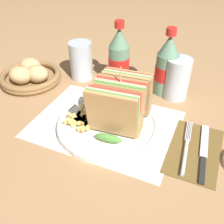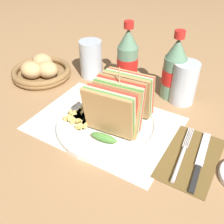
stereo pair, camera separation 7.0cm
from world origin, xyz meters
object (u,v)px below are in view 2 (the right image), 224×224
Objects in this scene: coke_bottle_far at (174,70)px; bread_basket at (41,71)px; club_sandwich at (119,104)px; glass_far at (91,61)px; coke_bottle_near at (128,59)px; knife at (200,160)px; glass_near at (184,83)px; plate_main at (108,125)px; fork at (181,158)px.

coke_bottle_far is 0.46m from bread_basket.
glass_far is (-0.23, 0.20, -0.02)m from club_sandwich.
club_sandwich is at bearing -66.81° from coke_bottle_near.
glass_near is at bearing 113.66° from knife.
knife is 0.99× the size of bread_basket.
glass_near is (-0.12, 0.22, 0.06)m from knife.
coke_bottle_near reaches higher than glass_far.
bread_basket is at bearing 164.42° from club_sandwich.
glass_far is (-0.33, -0.01, -0.01)m from glass_near.
plate_main is 2.13× the size of glass_near.
coke_bottle_near is (-0.28, 0.25, 0.08)m from fork.
bread_basket reaches higher than fork.
club_sandwich is at bearing -41.89° from glass_far.
fork is at bearing -13.00° from bread_basket.
glass_near is (0.04, -0.01, -0.03)m from coke_bottle_far.
plate_main is 2.13× the size of glass_far.
fork is at bearing -41.61° from coke_bottle_near.
coke_bottle_far is at bearing 4.03° from glass_far.
glass_far is at bearing 133.06° from plate_main.
glass_far is (-0.45, 0.21, 0.05)m from knife.
knife is at bearing -61.08° from glass_near.
club_sandwich is 0.88× the size of coke_bottle_far.
coke_bottle_far is 1.65× the size of glass_near.
coke_bottle_far reaches higher than plate_main.
bread_basket is (-0.60, 0.11, 0.02)m from knife.
glass_near reaches higher than bread_basket.
fork is 0.94× the size of bread_basket.
plate_main is 0.26m from coke_bottle_near.
club_sandwich is at bearing -115.02° from glass_near.
glass_near reaches higher than plate_main.
coke_bottle_near is 0.31m from bread_basket.
glass_near is at bearing 60.70° from plate_main.
coke_bottle_far is at bearing 15.56° from bread_basket.
glass_near is at bearing 13.19° from bread_basket.
glass_far is 0.18m from bread_basket.
knife is 0.50m from glass_far.
coke_bottle_far is 1.65× the size of glass_far.
glass_far is (-0.13, -0.02, -0.03)m from coke_bottle_near.
club_sandwich reaches higher than glass_far.
knife is 0.95× the size of coke_bottle_near.
club_sandwich is 1.45× the size of glass_near.
bread_basket is at bearing -156.84° from coke_bottle_near.
plate_main is 0.08m from club_sandwich.
club_sandwich is 0.39m from bread_basket.
fork is at bearing -29.13° from glass_far.
fork reaches higher than knife.
knife is 0.30m from coke_bottle_far.
coke_bottle_far reaches higher than glass_far.
bread_basket is (-0.43, -0.12, -0.07)m from coke_bottle_far.
club_sandwich is 0.24m from coke_bottle_near.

